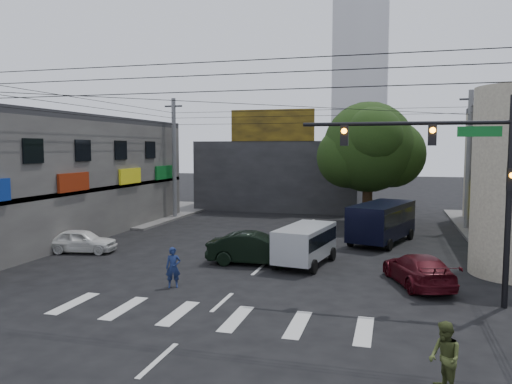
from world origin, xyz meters
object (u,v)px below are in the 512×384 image
at_px(white_compact, 82,241).
at_px(silver_minivan, 305,246).
at_px(utility_pole_far_right, 469,161).
at_px(utility_pole_far_left, 174,159).
at_px(traffic_officer, 173,267).
at_px(street_tree, 368,147).
at_px(maroon_sedan, 418,270).
at_px(pedestrian_olive, 445,358).
at_px(traffic_gantry, 457,166).
at_px(dark_sedan, 256,249).
at_px(navy_van, 382,223).

bearing_deg(white_compact, silver_minivan, -98.78).
bearing_deg(utility_pole_far_right, utility_pole_far_left, 180.00).
distance_m(utility_pole_far_left, white_compact, 13.56).
relative_size(utility_pole_far_right, traffic_officer, 5.81).
distance_m(street_tree, maroon_sedan, 16.82).
height_order(maroon_sedan, pedestrian_olive, pedestrian_olive).
height_order(white_compact, maroon_sedan, maroon_sedan).
xyz_separation_m(utility_pole_far_right, silver_minivan, (-8.64, -12.63, -3.69)).
relative_size(traffic_gantry, dark_sedan, 1.57).
xyz_separation_m(dark_sedan, maroon_sedan, (7.18, -1.78, -0.11)).
bearing_deg(utility_pole_far_left, white_compact, -87.21).
distance_m(traffic_gantry, utility_pole_far_left, 25.00).
bearing_deg(street_tree, traffic_gantry, -78.01).
bearing_deg(utility_pole_far_right, traffic_gantry, -98.94).
bearing_deg(utility_pole_far_left, pedestrian_olive, -53.86).
height_order(utility_pole_far_right, pedestrian_olive, utility_pole_far_right).
distance_m(white_compact, pedestrian_olive, 20.03).
relative_size(utility_pole_far_left, white_compact, 2.43).
xyz_separation_m(utility_pole_far_right, dark_sedan, (-10.90, -13.09, -3.86)).
xyz_separation_m(utility_pole_far_left, maroon_sedan, (17.28, -14.86, -3.97)).
distance_m(navy_van, traffic_officer, 13.88).
bearing_deg(dark_sedan, white_compact, 84.70).
bearing_deg(maroon_sedan, white_compact, -25.56).
distance_m(utility_pole_far_left, maroon_sedan, 23.13).
relative_size(traffic_gantry, navy_van, 1.18).
bearing_deg(utility_pole_far_right, navy_van, -130.97).
xyz_separation_m(dark_sedan, pedestrian_olive, (7.33, -10.78, 0.07)).
relative_size(silver_minivan, navy_van, 0.73).
bearing_deg(dark_sedan, pedestrian_olive, -150.25).
distance_m(traffic_gantry, dark_sedan, 9.99).
bearing_deg(street_tree, utility_pole_far_left, -176.05).
xyz_separation_m(utility_pole_far_left, pedestrian_olive, (17.43, -23.87, -3.79)).
relative_size(dark_sedan, pedestrian_olive, 2.85).
xyz_separation_m(street_tree, traffic_officer, (-6.48, -18.69, -4.68)).
xyz_separation_m(traffic_gantry, utility_pole_far_right, (2.68, 17.00, -0.23)).
distance_m(street_tree, white_compact, 20.26).
bearing_deg(white_compact, navy_van, -75.94).
height_order(utility_pole_far_left, navy_van, utility_pole_far_left).
xyz_separation_m(utility_pole_far_left, traffic_officer, (8.02, -17.69, -3.81)).
height_order(navy_van, traffic_officer, navy_van).
distance_m(utility_pole_far_right, maroon_sedan, 15.83).
distance_m(dark_sedan, white_compact, 9.47).
distance_m(traffic_gantry, navy_van, 11.79).
height_order(white_compact, pedestrian_olive, pedestrian_olive).
bearing_deg(silver_minivan, navy_van, -17.50).
height_order(dark_sedan, silver_minivan, silver_minivan).
xyz_separation_m(street_tree, utility_pole_far_right, (6.50, -1.00, -0.87)).
xyz_separation_m(dark_sedan, traffic_officer, (-2.07, -4.61, 0.05)).
bearing_deg(navy_van, silver_minivan, 170.75).
relative_size(street_tree, utility_pole_far_left, 0.95).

